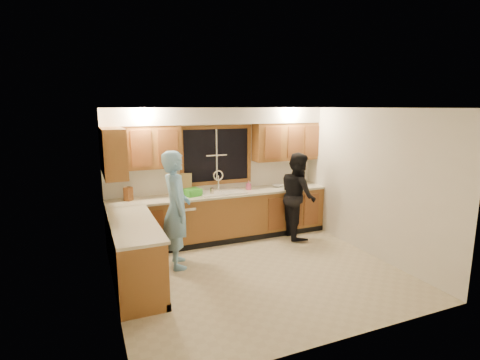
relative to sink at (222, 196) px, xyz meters
name	(u,v)px	position (x,y,z in m)	size (l,w,h in m)	color
floor	(258,272)	(0.00, -1.60, -0.86)	(4.20, 4.20, 0.00)	beige
ceiling	(260,108)	(0.00, -1.60, 1.64)	(4.20, 4.20, 0.00)	silver
wall_back	(216,173)	(0.00, 0.30, 0.39)	(4.20, 4.20, 0.00)	white
wall_left	(110,208)	(-2.10, -1.60, 0.39)	(3.80, 3.80, 0.00)	white
wall_right	(370,183)	(2.10, -1.60, 0.39)	(3.80, 3.80, 0.00)	white
base_cabinets_back	(222,217)	(0.00, 0.00, -0.42)	(4.20, 0.60, 0.88)	#98602C
base_cabinets_left	(134,255)	(-1.80, -1.25, -0.42)	(0.60, 1.90, 0.88)	#98602C
countertop_back	(222,194)	(0.00, -0.02, 0.04)	(4.20, 0.63, 0.04)	beige
countertop_left	(133,224)	(-1.79, -1.25, 0.04)	(0.63, 1.90, 0.04)	beige
upper_cabinets_left	(141,147)	(-1.43, 0.13, 0.96)	(1.35, 0.33, 0.75)	#98602C
upper_cabinets_right	(285,142)	(1.43, 0.13, 0.96)	(1.35, 0.33, 0.75)	#98602C
upper_cabinets_return	(113,153)	(-1.94, -0.48, 0.96)	(0.33, 0.90, 0.75)	#98602C
soffit	(219,116)	(0.00, 0.12, 1.49)	(4.20, 0.35, 0.30)	white
window_frame	(216,155)	(0.00, 0.29, 0.74)	(1.44, 0.03, 1.14)	black
sink	(222,196)	(0.00, 0.00, 0.00)	(0.86, 0.52, 0.57)	white
dishwasher	(179,224)	(-0.85, -0.01, -0.45)	(0.60, 0.56, 0.82)	white
stove	(140,270)	(-1.80, -1.82, -0.41)	(0.58, 0.75, 0.90)	white
man	(176,210)	(-1.08, -0.86, 0.07)	(0.68, 0.45, 1.86)	#7AB9E8
woman	(298,195)	(1.41, -0.43, -0.03)	(0.81, 0.63, 1.67)	black
knife_block	(128,194)	(-1.69, 0.07, 0.17)	(0.13, 0.11, 0.24)	brown
cutting_board	(184,184)	(-0.68, 0.17, 0.25)	(0.29, 0.02, 0.39)	tan
dish_crate	(192,192)	(-0.58, -0.01, 0.12)	(0.28, 0.26, 0.13)	green
soap_bottle	(248,185)	(0.57, 0.05, 0.14)	(0.08, 0.08, 0.18)	#E6578C
bowl	(278,186)	(1.21, 0.04, 0.08)	(0.21, 0.21, 0.05)	silver
can_left	(212,191)	(-0.23, -0.09, 0.12)	(0.07, 0.07, 0.13)	#C6B498
can_right	(212,192)	(-0.23, -0.08, 0.11)	(0.06, 0.06, 0.11)	#C6B498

